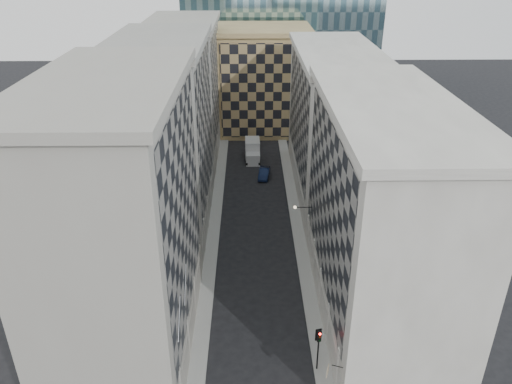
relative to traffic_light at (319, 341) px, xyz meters
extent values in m
cube|color=gray|center=(-10.01, 23.24, -3.04)|extent=(1.50, 100.00, 0.15)
cube|color=gray|center=(0.49, 23.24, -3.04)|extent=(1.50, 100.00, 0.15)
cube|color=#9A948A|center=(-15.76, 4.24, 8.39)|extent=(10.00, 22.00, 23.00)
cube|color=gray|center=(-10.88, 4.24, 9.89)|extent=(0.25, 19.36, 18.00)
cube|color=#9A948A|center=(-10.96, 4.24, -1.51)|extent=(0.45, 21.12, 3.20)
cube|color=#9A948A|center=(-15.76, 4.24, 20.24)|extent=(10.80, 22.80, 0.70)
cylinder|color=#9A948A|center=(-11.11, 1.49, -0.91)|extent=(0.90, 0.90, 4.40)
cylinder|color=#9A948A|center=(-11.11, 6.99, -0.91)|extent=(0.90, 0.90, 4.40)
cylinder|color=#9A948A|center=(-11.11, 12.49, -0.91)|extent=(0.90, 0.90, 4.40)
cube|color=gray|center=(-15.76, 26.24, 7.89)|extent=(10.00, 22.00, 22.00)
cube|color=gray|center=(-10.88, 26.24, 9.39)|extent=(0.25, 19.36, 17.00)
cube|color=gray|center=(-10.96, 26.24, -1.51)|extent=(0.45, 21.12, 3.20)
cube|color=gray|center=(-15.76, 26.24, 19.24)|extent=(10.80, 22.80, 0.70)
cylinder|color=gray|center=(-11.11, 17.99, -0.91)|extent=(0.90, 0.90, 4.40)
cylinder|color=gray|center=(-11.11, 23.49, -0.91)|extent=(0.90, 0.90, 4.40)
cylinder|color=gray|center=(-11.11, 28.99, -0.91)|extent=(0.90, 0.90, 4.40)
cylinder|color=gray|center=(-11.11, 34.49, -0.91)|extent=(0.90, 0.90, 4.40)
cube|color=#9A948A|center=(-15.76, 48.24, 7.39)|extent=(10.00, 22.00, 21.00)
cube|color=gray|center=(-10.88, 48.24, 8.89)|extent=(0.25, 19.36, 16.00)
cube|color=#9A948A|center=(-10.96, 48.24, -1.51)|extent=(0.45, 21.12, 3.20)
cube|color=#9A948A|center=(-15.76, 48.24, 18.24)|extent=(10.80, 22.80, 0.70)
cylinder|color=#9A948A|center=(-11.11, 39.99, -0.91)|extent=(0.90, 0.90, 4.40)
cylinder|color=#9A948A|center=(-11.11, 45.49, -0.91)|extent=(0.90, 0.90, 4.40)
cylinder|color=#9A948A|center=(-11.11, 50.99, -0.91)|extent=(0.90, 0.90, 4.40)
cylinder|color=#9A948A|center=(-11.11, 56.49, -0.91)|extent=(0.90, 0.90, 4.40)
cube|color=#B5B0A6|center=(6.24, 8.24, 6.89)|extent=(10.00, 26.00, 20.00)
cube|color=gray|center=(1.36, 8.24, 8.39)|extent=(0.25, 22.88, 15.00)
cube|color=#B5B0A6|center=(1.44, 8.24, -1.51)|extent=(0.45, 24.96, 3.20)
cube|color=#B5B0A6|center=(6.24, 8.24, 17.24)|extent=(10.80, 26.80, 0.70)
cylinder|color=#B5B0A6|center=(1.59, -2.16, -0.91)|extent=(0.90, 0.90, 4.40)
cylinder|color=#B5B0A6|center=(1.59, 3.04, -0.91)|extent=(0.90, 0.90, 4.40)
cylinder|color=#B5B0A6|center=(1.59, 8.24, -0.91)|extent=(0.90, 0.90, 4.40)
cylinder|color=#B5B0A6|center=(1.59, 13.44, -0.91)|extent=(0.90, 0.90, 4.40)
cylinder|color=#B5B0A6|center=(1.59, 18.64, -0.91)|extent=(0.90, 0.90, 4.40)
cube|color=#B5B0A6|center=(6.24, 35.24, 6.39)|extent=(10.00, 28.00, 19.00)
cube|color=gray|center=(1.36, 35.24, 7.89)|extent=(0.25, 24.64, 14.00)
cube|color=#B5B0A6|center=(1.44, 35.24, -1.51)|extent=(0.45, 26.88, 3.20)
cube|color=#B5B0A6|center=(6.24, 35.24, 16.24)|extent=(10.80, 28.80, 0.70)
cube|color=tan|center=(-2.76, 61.24, 5.89)|extent=(16.00, 14.00, 18.00)
cube|color=tan|center=(-2.76, 54.14, 5.89)|extent=(15.20, 0.25, 16.50)
cube|color=tan|center=(-2.76, 61.24, 15.29)|extent=(16.80, 14.80, 0.80)
cube|color=#302B25|center=(-4.76, 75.24, 10.89)|extent=(6.00, 6.00, 28.00)
cylinder|color=gray|center=(-10.66, -2.76, 4.89)|extent=(0.10, 2.33, 2.33)
cylinder|color=gray|center=(-10.66, 1.24, 4.89)|extent=(0.10, 2.33, 2.33)
cylinder|color=black|center=(0.34, 17.24, 3.09)|extent=(1.80, 0.08, 0.08)
sphere|color=#FFE5B2|center=(-0.56, 17.24, 3.09)|extent=(0.36, 0.36, 0.36)
cylinder|color=black|center=(0.00, 0.00, -1.45)|extent=(0.13, 0.13, 3.02)
cube|color=black|center=(0.00, 0.00, 0.58)|extent=(0.38, 0.33, 1.04)
cube|color=black|center=(-0.04, 0.16, 0.58)|extent=(0.51, 0.16, 1.18)
sphere|color=#FF0C07|center=(0.04, -0.15, 0.93)|extent=(0.19, 0.19, 0.19)
sphere|color=#331E05|center=(0.04, -0.15, 0.58)|extent=(0.19, 0.19, 0.19)
sphere|color=black|center=(0.04, -0.15, 0.23)|extent=(0.19, 0.19, 0.19)
cube|color=#BDBDBD|center=(-4.94, 43.67, -2.19)|extent=(2.28, 2.48, 1.84)
cube|color=#BDBDBD|center=(-4.98, 46.32, -1.53)|extent=(2.40, 3.71, 3.17)
cylinder|color=black|center=(-5.95, 42.83, -2.65)|extent=(0.32, 0.92, 0.92)
cylinder|color=black|center=(-3.90, 42.86, -2.65)|extent=(0.32, 0.92, 0.92)
cylinder|color=black|center=(-6.02, 47.53, -2.65)|extent=(0.32, 0.92, 0.92)
cylinder|color=black|center=(-3.97, 47.56, -2.65)|extent=(0.32, 0.92, 0.92)
imported|color=#0E1835|center=(-3.27, 38.39, -2.41)|extent=(2.07, 4.44, 1.41)
cylinder|color=black|center=(0.84, -3.76, 1.12)|extent=(0.82, 0.34, 0.06)
cube|color=tan|center=(0.14, -3.76, 0.69)|extent=(0.31, 0.72, 0.75)
camera|label=1|loc=(-5.56, -30.68, 29.02)|focal=35.00mm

